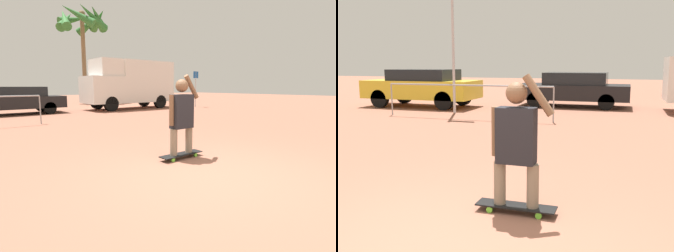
# 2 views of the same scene
# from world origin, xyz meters

# --- Properties ---
(ground_plane) EXTENTS (80.00, 80.00, 0.00)m
(ground_plane) POSITION_xyz_m (0.00, 0.00, 0.00)
(ground_plane) COLOR #935B47
(skateboard) EXTENTS (0.95, 0.24, 0.09)m
(skateboard) POSITION_xyz_m (0.32, 1.08, 0.07)
(skateboard) COLOR black
(skateboard) RESTS_ON ground_plane
(person_skateboarder) EXTENTS (0.73, 0.24, 1.53)m
(person_skateboarder) POSITION_xyz_m (0.32, 1.08, 0.90)
(person_skateboarder) COLOR gray
(person_skateboarder) RESTS_ON skateboard
(camper_van) EXTENTS (5.57, 2.09, 2.93)m
(camper_van) POSITION_xyz_m (5.68, 11.65, 1.60)
(camper_van) COLOR black
(camper_van) RESTS_ON ground_plane
(parked_car_black) EXTENTS (4.41, 1.87, 1.37)m
(parked_car_black) POSITION_xyz_m (-0.56, 12.26, 0.73)
(parked_car_black) COLOR black
(parked_car_black) RESTS_ON ground_plane
(palm_tree_near_van) EXTENTS (4.35, 4.33, 7.85)m
(palm_tree_near_van) POSITION_xyz_m (5.86, 19.16, 6.63)
(palm_tree_near_van) COLOR brown
(palm_tree_near_van) RESTS_ON ground_plane
(street_sign) EXTENTS (0.44, 0.06, 2.37)m
(street_sign) POSITION_xyz_m (9.72, 9.96, 1.52)
(street_sign) COLOR #B7B7BC
(street_sign) RESTS_ON ground_plane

